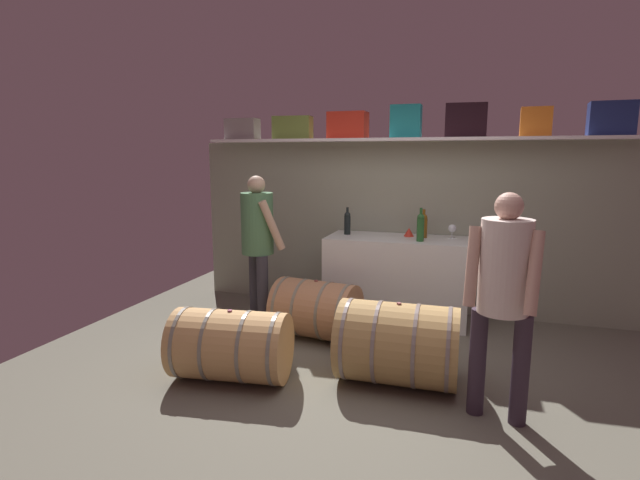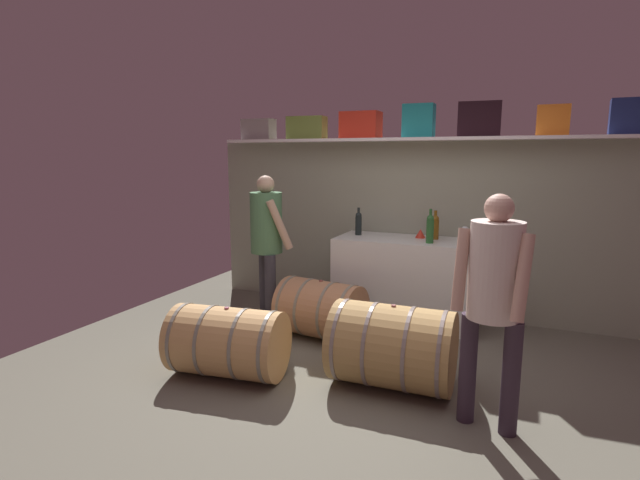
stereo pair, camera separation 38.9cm
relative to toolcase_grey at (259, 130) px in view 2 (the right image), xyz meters
name	(u,v)px [view 2 (the right image)]	position (x,y,z in m)	size (l,w,h in m)	color
ground_plane	(375,363)	(1.92, -1.41, -2.07)	(6.07, 7.35, 0.02)	#615E50
back_wall_panel	(417,228)	(1.92, 0.15, -1.11)	(4.87, 0.10, 1.90)	gray
high_shelf_board	(417,139)	(1.92, 0.00, -0.14)	(4.48, 0.40, 0.03)	white
toolcase_grey	(259,130)	(0.00, 0.00, 0.00)	(0.39, 0.19, 0.25)	gray
toolcase_olive	(307,128)	(0.64, 0.00, 0.01)	(0.44, 0.21, 0.26)	olive
toolcase_red	(361,125)	(1.29, 0.00, 0.02)	(0.42, 0.26, 0.29)	red
toolcase_teal	(419,121)	(1.93, 0.00, 0.05)	(0.32, 0.19, 0.34)	teal
toolcase_black	(480,120)	(2.53, 0.00, 0.05)	(0.41, 0.26, 0.34)	black
toolcase_orange	(553,121)	(3.20, 0.00, 0.02)	(0.29, 0.23, 0.28)	orange
toolcase_navy	(635,117)	(3.86, 0.00, 0.04)	(0.39, 0.27, 0.32)	navy
work_cabinet	(407,280)	(1.91, -0.24, -1.61)	(1.49, 0.66, 0.89)	white
wine_bottle_amber	(435,227)	(2.17, -0.15, -1.03)	(0.08, 0.08, 0.30)	brown
wine_bottle_dark	(358,223)	(1.34, -0.19, -1.03)	(0.07, 0.07, 0.30)	black
wine_bottle_green	(430,228)	(2.16, -0.39, -1.02)	(0.07, 0.07, 0.34)	#265C28
wine_glass	(465,231)	(2.46, -0.09, -1.07)	(0.09, 0.09, 0.15)	white
red_funnel	(420,233)	(2.01, -0.12, -1.12)	(0.11, 0.11, 0.09)	red
wine_barrel_near	(393,346)	(2.16, -1.77, -1.74)	(0.92, 0.66, 0.65)	#A8834C
wine_barrel_far	(228,342)	(0.90, -2.11, -1.78)	(0.96, 0.66, 0.57)	tan
wine_barrel_flank	(321,309)	(1.26, -1.04, -1.77)	(0.86, 0.66, 0.57)	#AF7B54
winemaker_pouring	(494,288)	(2.88, -2.09, -1.12)	(0.48, 0.41, 1.53)	#342734
visitor_tasting	(267,234)	(0.57, -0.85, -1.10)	(0.51, 0.52, 1.55)	#33323B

